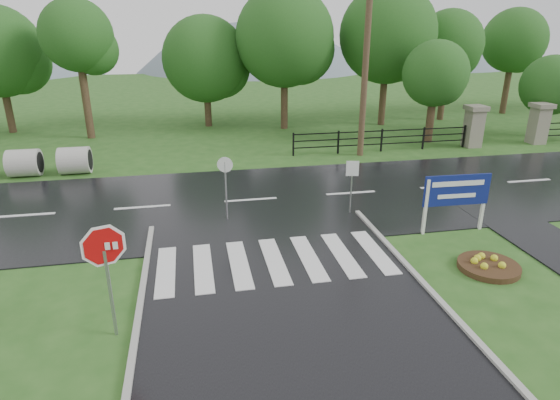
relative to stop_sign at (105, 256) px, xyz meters
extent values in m
plane|color=#29561C|center=(3.97, -2.45, -1.91)|extent=(120.00, 120.00, 0.00)
cube|color=black|center=(3.97, 7.55, -1.91)|extent=(90.00, 8.00, 0.04)
cube|color=silver|center=(0.97, 2.55, -1.85)|extent=(0.50, 2.80, 0.02)
cube|color=silver|center=(1.97, 2.55, -1.85)|extent=(0.50, 2.80, 0.02)
cube|color=silver|center=(2.97, 2.55, -1.85)|extent=(0.50, 2.80, 0.02)
cube|color=silver|center=(3.97, 2.55, -1.85)|extent=(0.50, 2.80, 0.02)
cube|color=silver|center=(4.97, 2.55, -1.85)|extent=(0.50, 2.80, 0.02)
cube|color=silver|center=(5.97, 2.55, -1.85)|extent=(0.50, 2.80, 0.02)
cube|color=silver|center=(6.97, 2.55, -1.85)|extent=(0.50, 2.80, 0.02)
cube|color=gray|center=(16.97, 13.55, -0.91)|extent=(0.80, 0.80, 2.00)
cube|color=#6B6659|center=(16.97, 13.55, 0.21)|extent=(1.00, 1.00, 0.24)
cube|color=gray|center=(20.97, 13.55, -0.91)|extent=(0.80, 0.80, 2.00)
cube|color=#6B6659|center=(20.97, 13.55, 0.21)|extent=(1.00, 1.00, 0.24)
cube|color=black|center=(11.72, 13.55, -1.51)|extent=(9.50, 0.05, 0.05)
cube|color=black|center=(11.72, 13.55, -1.16)|extent=(9.50, 0.05, 0.05)
cube|color=black|center=(11.72, 13.55, -0.81)|extent=(9.50, 0.05, 0.05)
cube|color=black|center=(6.97, 13.55, -1.31)|extent=(0.08, 0.08, 1.20)
cube|color=black|center=(16.47, 13.55, -1.31)|extent=(0.08, 0.08, 1.20)
cube|color=black|center=(21.47, 13.55, -1.31)|extent=(0.08, 0.08, 1.20)
sphere|color=slate|center=(-24.03, 62.55, -16.31)|extent=(40.00, 40.00, 40.00)
sphere|color=slate|center=(11.97, 62.55, -19.19)|extent=(48.00, 48.00, 48.00)
sphere|color=slate|center=(39.97, 62.55, -14.87)|extent=(36.00, 36.00, 36.00)
cylinder|color=#9E9B93|center=(-5.38, 12.55, -1.31)|extent=(1.30, 1.20, 1.20)
cylinder|color=#9E9B93|center=(-3.28, 12.55, -1.31)|extent=(1.30, 1.20, 1.20)
cube|color=#939399|center=(0.00, 0.00, -0.89)|extent=(0.06, 0.06, 2.04)
cylinder|color=white|center=(0.00, 0.01, 0.23)|extent=(1.16, 0.42, 1.23)
cylinder|color=#B10D0C|center=(0.00, 0.00, 0.23)|extent=(1.02, 0.37, 1.07)
cube|color=silver|center=(9.01, 3.54, -0.99)|extent=(0.09, 0.09, 1.84)
cube|color=silver|center=(11.03, 3.54, -0.99)|extent=(0.09, 0.09, 1.84)
cube|color=navy|center=(10.02, 3.54, -0.49)|extent=(2.21, 0.13, 1.01)
cube|color=white|center=(10.02, 3.50, -0.26)|extent=(1.75, 0.07, 0.17)
cube|color=white|center=(10.02, 3.50, -0.67)|extent=(1.29, 0.05, 0.14)
cylinder|color=#332111|center=(9.70, 1.04, -1.83)|extent=(1.65, 1.65, 0.17)
cube|color=#939399|center=(7.26, 5.59, -0.99)|extent=(0.04, 0.04, 1.84)
cube|color=white|center=(7.26, 5.57, -0.22)|extent=(0.43, 0.11, 0.53)
cylinder|color=#939399|center=(2.93, 5.87, -0.87)|extent=(0.06, 0.06, 2.09)
cylinder|color=white|center=(2.93, 5.85, 0.08)|extent=(0.51, 0.16, 0.52)
cylinder|color=#473523|center=(10.38, 13.05, 2.70)|extent=(0.31, 0.31, 9.22)
cylinder|color=#3D2B1C|center=(15.20, 15.05, -0.33)|extent=(0.44, 0.44, 3.16)
sphere|color=#1C4E18|center=(15.20, 15.05, 1.88)|extent=(3.56, 3.56, 3.56)
cylinder|color=#3D2B1C|center=(22.56, 15.05, -0.67)|extent=(0.42, 0.42, 2.49)
sphere|color=#1C4E18|center=(22.56, 15.05, 1.08)|extent=(3.42, 3.42, 3.42)
camera|label=1|loc=(1.87, -9.02, 4.45)|focal=30.00mm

